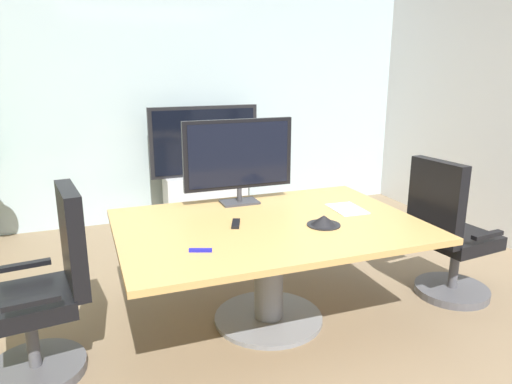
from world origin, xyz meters
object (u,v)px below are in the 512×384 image
Objects in this scene: tv_monitor at (239,157)px; wall_display_unit at (205,184)px; conference_table at (269,245)px; office_chair_left at (46,299)px; office_chair_right at (448,241)px; remote_control at (236,224)px; conference_phone at (324,221)px.

tv_monitor is 1.86m from wall_display_unit.
conference_table is 2.27m from wall_display_unit.
office_chair_right is (2.80, -0.07, 0.00)m from office_chair_left.
remote_control is at bearing 76.84° from office_chair_right.
office_chair_left and office_chair_right have the same top height.
wall_display_unit is (0.18, 1.74, -0.64)m from tv_monitor.
conference_phone is 1.29× the size of remote_control.
office_chair_right is at bearing -25.11° from tv_monitor.
office_chair_right is at bearing -6.23° from conference_table.
office_chair_left is 0.83× the size of wall_display_unit.
conference_table is 1.40m from office_chair_left.
tv_monitor is (-1.43, 0.67, 0.62)m from office_chair_right.
conference_phone is at bearing -28.89° from conference_table.
tv_monitor is at bearing 116.95° from conference_phone.
conference_phone reaches higher than remote_control.
office_chair_left is 1.00× the size of office_chair_right.
office_chair_left reaches higher than conference_table.
remote_control is at bearing 158.45° from conference_phone.
office_chair_left is (-1.40, -0.08, -0.11)m from conference_table.
office_chair_left is at bearing 82.02° from office_chair_right.
tv_monitor is (-0.04, 0.52, 0.52)m from conference_table.
wall_display_unit reaches higher than remote_control.
office_chair_right reaches higher than conference_table.
conference_phone is (0.35, -0.69, -0.33)m from tv_monitor.
tv_monitor is at bearing 58.44° from office_chair_right.
remote_control is (1.18, 0.12, 0.28)m from office_chair_left.
tv_monitor reaches higher than conference_phone.
conference_phone is at bearing -0.42° from remote_control.
office_chair_left is 1.21m from remote_control.
conference_phone is (1.71, -0.10, 0.30)m from office_chair_left.
conference_phone is at bearing -63.05° from tv_monitor.
wall_display_unit is at bearing 139.19° from office_chair_left.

